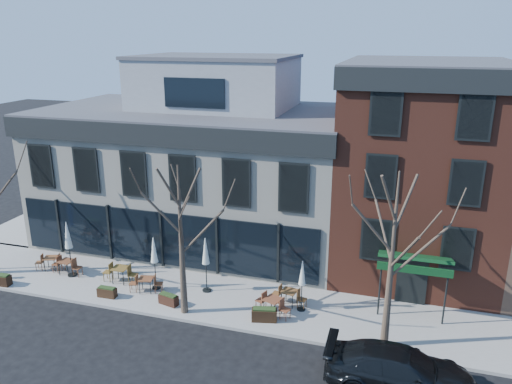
# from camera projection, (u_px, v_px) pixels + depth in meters

# --- Properties ---
(ground) EXTENTS (120.00, 120.00, 0.00)m
(ground) POSITION_uv_depth(u_px,v_px,m) (164.00, 270.00, 27.56)
(ground) COLOR black
(ground) RESTS_ON ground
(sidewalk_front) EXTENTS (33.50, 4.70, 0.15)m
(sidewalk_front) POSITION_uv_depth(u_px,v_px,m) (204.00, 296.00, 24.69)
(sidewalk_front) COLOR gray
(sidewalk_front) RESTS_ON ground
(sidewalk_side) EXTENTS (4.50, 12.00, 0.15)m
(sidewalk_side) POSITION_uv_depth(u_px,v_px,m) (61.00, 213.00, 36.08)
(sidewalk_side) COLOR gray
(sidewalk_side) RESTS_ON ground
(corner_building) EXTENTS (18.39, 10.39, 11.10)m
(corner_building) POSITION_uv_depth(u_px,v_px,m) (199.00, 165.00, 30.73)
(corner_building) COLOR silver
(corner_building) RESTS_ON ground
(red_brick_building) EXTENTS (8.20, 11.78, 11.18)m
(red_brick_building) POSITION_uv_depth(u_px,v_px,m) (419.00, 166.00, 26.85)
(red_brick_building) COLOR #602C1D
(red_brick_building) RESTS_ON ground
(tree_mid) EXTENTS (3.50, 3.55, 7.04)m
(tree_mid) POSITION_uv_depth(u_px,v_px,m) (181.00, 239.00, 22.02)
(tree_mid) COLOR #382B21
(tree_mid) RESTS_ON sidewalk_front
(tree_right) EXTENTS (3.72, 3.77, 7.48)m
(tree_right) POSITION_uv_depth(u_px,v_px,m) (392.00, 260.00, 19.50)
(tree_right) COLOR #382B21
(tree_right) RESTS_ON sidewalk_front
(parked_sedan) EXTENTS (5.47, 2.26, 1.58)m
(parked_sedan) POSITION_uv_depth(u_px,v_px,m) (400.00, 370.00, 18.13)
(parked_sedan) COLOR black
(parked_sedan) RESTS_ON ground
(cafe_set_0) EXTENTS (1.72, 0.95, 0.89)m
(cafe_set_0) POSITION_uv_depth(u_px,v_px,m) (51.00, 262.00, 27.14)
(cafe_set_0) COLOR brown
(cafe_set_0) RESTS_ON sidewalk_front
(cafe_set_1) EXTENTS (1.82, 0.77, 0.95)m
(cafe_set_1) POSITION_uv_depth(u_px,v_px,m) (67.00, 265.00, 26.64)
(cafe_set_1) COLOR brown
(cafe_set_1) RESTS_ON sidewalk_front
(cafe_set_2) EXTENTS (1.93, 0.81, 1.00)m
(cafe_set_2) POSITION_uv_depth(u_px,v_px,m) (120.00, 273.00, 25.76)
(cafe_set_2) COLOR brown
(cafe_set_2) RESTS_ON sidewalk_front
(cafe_set_3) EXTENTS (1.74, 0.86, 0.89)m
(cafe_set_3) POSITION_uv_depth(u_px,v_px,m) (146.00, 283.00, 24.81)
(cafe_set_3) COLOR brown
(cafe_set_3) RESTS_ON sidewalk_front
(cafe_set_4) EXTENTS (1.86, 1.07, 0.96)m
(cafe_set_4) POSITION_uv_depth(u_px,v_px,m) (273.00, 304.00, 22.80)
(cafe_set_4) COLOR brown
(cafe_set_4) RESTS_ON sidewalk_front
(cafe_set_5) EXTENTS (1.78, 0.81, 0.92)m
(cafe_set_5) POSITION_uv_depth(u_px,v_px,m) (289.00, 296.00, 23.59)
(cafe_set_5) COLOR brown
(cafe_set_5) RESTS_ON sidewalk_front
(umbrella_0) EXTENTS (0.49, 0.49, 3.05)m
(umbrella_0) POSITION_uv_depth(u_px,v_px,m) (68.00, 238.00, 25.94)
(umbrella_0) COLOR black
(umbrella_0) RESTS_ON sidewalk_front
(umbrella_2) EXTENTS (0.44, 0.44, 2.77)m
(umbrella_2) POSITION_uv_depth(u_px,v_px,m) (154.00, 253.00, 24.68)
(umbrella_2) COLOR black
(umbrella_2) RESTS_ON sidewalk_front
(umbrella_3) EXTENTS (0.46, 0.46, 2.86)m
(umbrella_3) POSITION_uv_depth(u_px,v_px,m) (206.00, 254.00, 24.40)
(umbrella_3) COLOR black
(umbrella_3) RESTS_ON sidewalk_front
(umbrella_4) EXTENTS (0.40, 0.40, 2.51)m
(umbrella_4) POSITION_uv_depth(u_px,v_px,m) (302.00, 276.00, 22.77)
(umbrella_4) COLOR black
(umbrella_4) RESTS_ON sidewalk_front
(planter_0) EXTENTS (1.08, 0.47, 0.59)m
(planter_0) POSITION_uv_depth(u_px,v_px,m) (1.00, 279.00, 25.54)
(planter_0) COLOR black
(planter_0) RESTS_ON sidewalk_front
(planter_1) EXTENTS (0.94, 0.39, 0.52)m
(planter_1) POSITION_uv_depth(u_px,v_px,m) (107.00, 292.00, 24.38)
(planter_1) COLOR black
(planter_1) RESTS_ON sidewalk_front
(planter_2) EXTENTS (1.02, 0.59, 0.54)m
(planter_2) POSITION_uv_depth(u_px,v_px,m) (169.00, 299.00, 23.70)
(planter_2) COLOR black
(planter_2) RESTS_ON sidewalk_front
(planter_3) EXTENTS (1.19, 0.68, 0.63)m
(planter_3) POSITION_uv_depth(u_px,v_px,m) (264.00, 314.00, 22.34)
(planter_3) COLOR black
(planter_3) RESTS_ON sidewalk_front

